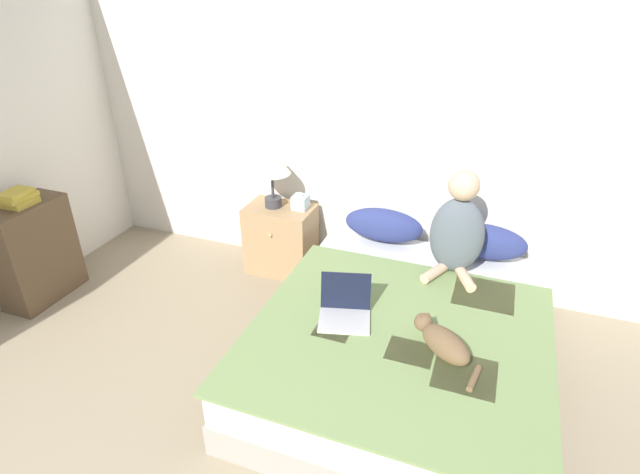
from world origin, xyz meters
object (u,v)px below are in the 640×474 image
at_px(person_sitting, 457,229).
at_px(table_lamp, 272,166).
at_px(cat_tabby, 443,341).
at_px(pillow_near, 383,225).
at_px(pillow_far, 483,241).
at_px(book_stack_top, 18,198).
at_px(laptop_open, 345,310).
at_px(bed, 403,342).
at_px(tissue_box, 300,202).
at_px(bookshelf, 34,252).
at_px(nightstand, 281,239).

height_order(person_sitting, table_lamp, person_sitting).
xyz_separation_m(person_sitting, cat_tabby, (0.06, -0.89, -0.24)).
xyz_separation_m(pillow_near, pillow_far, (0.74, 0.00, 0.00)).
distance_m(pillow_far, cat_tabby, 1.17).
bearing_deg(cat_tabby, person_sitting, -46.68).
xyz_separation_m(table_lamp, book_stack_top, (-1.53, -1.02, -0.09)).
relative_size(laptop_open, book_stack_top, 1.52).
xyz_separation_m(person_sitting, table_lamp, (-1.48, 0.22, 0.19)).
distance_m(bed, cat_tabby, 0.47).
xyz_separation_m(person_sitting, tissue_box, (-1.26, 0.26, -0.11)).
height_order(cat_tabby, book_stack_top, book_stack_top).
distance_m(pillow_near, bookshelf, 2.67).
height_order(pillow_near, nightstand, pillow_near).
xyz_separation_m(cat_tabby, book_stack_top, (-3.06, 0.09, 0.34)).
height_order(laptop_open, tissue_box, tissue_box).
bearing_deg(bookshelf, person_sitting, 14.93).
distance_m(nightstand, book_stack_top, 1.96).
distance_m(pillow_far, nightstand, 1.62).
distance_m(person_sitting, laptop_open, 0.98).
distance_m(cat_tabby, table_lamp, 1.95).
distance_m(cat_tabby, book_stack_top, 3.08).
xyz_separation_m(pillow_near, tissue_box, (-0.69, -0.01, 0.09)).
bearing_deg(bookshelf, laptop_open, 0.62).
bearing_deg(laptop_open, nightstand, 116.29).
xyz_separation_m(nightstand, book_stack_top, (-1.58, -1.02, 0.55)).
relative_size(cat_tabby, table_lamp, 0.87).
distance_m(tissue_box, bookshelf, 2.06).
distance_m(person_sitting, nightstand, 1.51).
xyz_separation_m(pillow_near, cat_tabby, (0.63, -1.16, -0.05)).
bearing_deg(book_stack_top, bed, 3.63).
bearing_deg(book_stack_top, person_sitting, 14.88).
distance_m(cat_tabby, nightstand, 1.87).
xyz_separation_m(pillow_far, table_lamp, (-1.65, -0.05, 0.38)).
height_order(cat_tabby, laptop_open, laptop_open).
bearing_deg(pillow_far, nightstand, -178.32).
bearing_deg(laptop_open, pillow_near, 76.32).
bearing_deg(pillow_near, pillow_far, 0.00).
bearing_deg(nightstand, table_lamp, 179.04).
relative_size(person_sitting, tissue_box, 5.30).
xyz_separation_m(bed, pillow_far, (0.37, 0.89, 0.34)).
relative_size(pillow_near, nightstand, 1.04).
distance_m(pillow_far, laptop_open, 1.27).
xyz_separation_m(cat_tabby, nightstand, (-1.48, 1.11, -0.21)).
bearing_deg(cat_tabby, pillow_near, -22.20).
relative_size(bed, nightstand, 3.51).
bearing_deg(cat_tabby, bed, -7.22).
distance_m(cat_tabby, tissue_box, 1.76).
xyz_separation_m(tissue_box, bookshelf, (-1.75, -1.06, -0.25)).
relative_size(person_sitting, bookshelf, 0.94).
distance_m(tissue_box, book_stack_top, 2.05).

